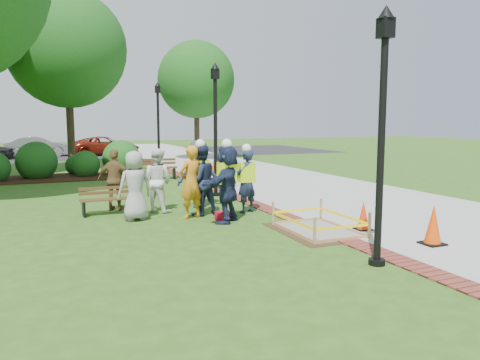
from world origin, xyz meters
name	(u,v)px	position (x,y,z in m)	size (l,w,h in m)	color
ground	(240,233)	(0.00, 0.00, 0.00)	(100.00, 100.00, 0.00)	#285116
sidewalk	(256,174)	(5.00, 10.00, 0.01)	(6.00, 60.00, 0.02)	#9E9E99
brick_edging	(187,178)	(1.75, 10.00, 0.01)	(0.50, 60.00, 0.03)	maroon
mulch_bed	(67,177)	(-3.00, 12.00, 0.02)	(7.00, 3.00, 0.05)	#381E0F
parking_lot	(99,154)	(0.00, 27.00, 0.00)	(36.00, 12.00, 0.01)	black
wet_concrete_pad	(318,221)	(1.64, -0.54, 0.23)	(1.75, 2.34, 0.55)	#47331E
bench_near	(107,206)	(-2.42, 3.21, 0.23)	(1.34, 0.48, 0.72)	brown
bench_far	(158,173)	(0.49, 10.02, 0.27)	(1.63, 0.71, 0.86)	#51341B
cone_front	(433,226)	(3.08, -2.42, 0.39)	(0.41, 0.41, 0.81)	black
cone_back	(363,216)	(2.61, -0.86, 0.32)	(0.34, 0.34, 0.67)	black
cone_far	(214,168)	(3.08, 10.32, 0.35)	(0.37, 0.37, 0.72)	black
toolbox	(223,216)	(0.15, 1.44, 0.10)	(0.40, 0.22, 0.20)	maroon
lamp_near	(382,118)	(1.25, -3.00, 2.48)	(0.28, 0.28, 4.26)	black
lamp_mid	(215,119)	(1.25, 5.00, 2.48)	(0.28, 0.28, 4.26)	black
lamp_far	(158,120)	(1.25, 13.00, 2.48)	(0.28, 0.28, 4.26)	black
tree_back	(67,49)	(-2.56, 15.65, 5.90)	(5.73, 5.73, 8.78)	#3D2D1E
tree_right	(196,80)	(5.02, 18.80, 4.93)	(4.72, 4.72, 7.30)	#3D2D1E
shrub_b	(38,178)	(-4.16, 12.34, 0.00)	(1.69, 1.69, 1.69)	#174313
shrub_c	(86,177)	(-2.20, 12.19, 0.00)	(1.23, 1.23, 1.23)	#174313
shrub_d	(122,174)	(-0.62, 12.41, 0.00)	(1.70, 1.70, 1.70)	#174313
shrub_e	(76,174)	(-2.52, 13.36, 0.00)	(0.95, 0.95, 0.95)	#174313
casual_person_a	(135,186)	(-1.86, 2.22, 0.86)	(0.60, 0.45, 1.71)	#959595
casual_person_b	(191,182)	(-0.52, 1.94, 0.91)	(0.67, 0.55, 1.82)	orange
casual_person_c	(158,180)	(-1.10, 3.08, 0.85)	(0.63, 0.64, 1.70)	white
casual_person_d	(115,180)	(-2.12, 3.72, 0.83)	(0.63, 0.54, 1.66)	brown
casual_person_e	(199,174)	(0.13, 3.31, 0.94)	(0.69, 0.56, 1.88)	#303B54
hivis_worker_a	(227,181)	(0.13, 1.14, 0.99)	(0.69, 0.69, 2.01)	#17183B
hivis_worker_b	(246,179)	(1.05, 2.06, 0.91)	(0.63, 0.52, 1.83)	#1C2649
hivis_worker_c	(201,178)	(-0.19, 2.17, 0.97)	(0.65, 0.50, 1.97)	#192742
parked_car_b	(38,157)	(-4.20, 25.59, 0.00)	(4.66, 2.02, 1.52)	#9D9CA1
parked_car_c	(106,155)	(0.23, 25.25, 0.00)	(4.40, 1.91, 1.44)	maroon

